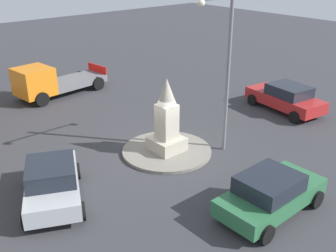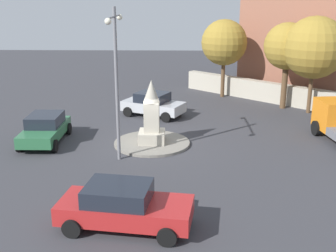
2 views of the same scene
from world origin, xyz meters
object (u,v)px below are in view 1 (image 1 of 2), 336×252
object	(u,v)px
streetlamp	(229,55)
monument	(167,121)
car_green_parked_left	(271,193)
car_red_approaching	(286,97)
car_silver_near_island	(52,182)
truck_orange_far_side	(50,82)

from	to	relation	value
streetlamp	monument	bearing A→B (deg)	146.30
car_green_parked_left	car_red_approaching	bearing A→B (deg)	31.47
car_silver_near_island	car_green_parked_left	size ratio (longest dim) A/B	1.05
car_green_parked_left	streetlamp	bearing A→B (deg)	60.65
monument	car_silver_near_island	distance (m)	5.60
car_silver_near_island	car_red_approaching	distance (m)	13.90
monument	car_red_approaching	distance (m)	8.40
car_green_parked_left	monument	bearing A→B (deg)	87.61
car_red_approaching	truck_orange_far_side	distance (m)	13.96
monument	streetlamp	xyz separation A→B (m)	(2.16, -1.44, 2.84)
car_silver_near_island	truck_orange_far_side	distance (m)	11.58
car_green_parked_left	car_red_approaching	world-z (taller)	car_red_approaching
car_green_parked_left	truck_orange_far_side	bearing A→B (deg)	91.46
monument	streetlamp	world-z (taller)	streetlamp
car_silver_near_island	truck_orange_far_side	xyz separation A→B (m)	(4.90, 10.49, 0.19)
streetlamp	car_red_approaching	distance (m)	7.21
car_silver_near_island	car_green_parked_left	world-z (taller)	car_silver_near_island
car_green_parked_left	truck_orange_far_side	xyz separation A→B (m)	(-0.41, 15.93, 0.22)
streetlamp	car_red_approaching	xyz separation A→B (m)	(6.19, 1.00, -3.56)
streetlamp	car_silver_near_island	size ratio (longest dim) A/B	1.63
monument	streetlamp	bearing A→B (deg)	-33.70
car_silver_near_island	car_green_parked_left	bearing A→B (deg)	-45.74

